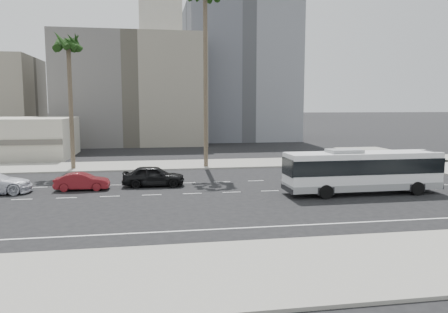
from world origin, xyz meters
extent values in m
plane|color=black|center=(0.00, 0.00, 0.00)|extent=(700.00, 700.00, 0.00)
cube|color=gray|center=(0.00, 15.50, 0.07)|extent=(120.00, 7.00, 0.15)
cube|color=gray|center=(0.00, -15.50, 0.07)|extent=(120.00, 7.00, 0.15)
cube|color=slate|center=(-12.00, 45.00, 9.00)|extent=(24.00, 18.00, 18.00)
cube|color=slate|center=(8.00, 52.00, 13.00)|extent=(20.00, 20.00, 26.00)
cube|color=beige|center=(-2.00, 250.00, 22.00)|extent=(42.00, 42.00, 44.00)
cube|color=beige|center=(-2.00, 250.00, 60.00)|extent=(26.00, 26.00, 32.00)
cube|color=#585D64|center=(45.00, 230.00, 35.00)|extent=(26.00, 26.00, 70.00)
cube|color=#585D64|center=(70.00, 260.00, 30.00)|extent=(22.00, 22.00, 60.00)
cube|color=white|center=(6.54, -2.07, 1.81)|extent=(11.66, 2.67, 2.61)
cube|color=black|center=(6.54, -2.07, 2.16)|extent=(11.72, 2.73, 1.10)
cube|color=gray|center=(6.54, -2.07, 0.65)|extent=(11.68, 2.71, 0.50)
cube|color=gray|center=(5.03, -2.07, 3.21)|extent=(2.42, 1.63, 0.30)
cube|color=#262628|center=(12.05, -2.07, 2.96)|extent=(0.62, 1.81, 0.30)
cylinder|color=black|center=(10.25, -3.35, 0.50)|extent=(1.00, 0.30, 1.00)
cylinder|color=black|center=(10.25, -0.78, 0.50)|extent=(1.00, 0.30, 1.00)
cylinder|color=black|center=(3.12, -3.35, 0.50)|extent=(1.00, 0.30, 1.00)
cylinder|color=black|center=(3.12, -0.78, 0.50)|extent=(1.00, 0.30, 1.00)
imported|color=black|center=(-8.83, 3.53, 0.85)|extent=(2.31, 5.11, 1.70)
imported|color=maroon|center=(-14.33, 2.83, 0.68)|extent=(1.54, 4.15, 1.35)
cylinder|color=brown|center=(-3.28, 13.26, 8.92)|extent=(0.49, 0.49, 17.84)
cylinder|color=brown|center=(-16.90, 14.02, 6.22)|extent=(0.39, 0.39, 12.44)
camera|label=1|loc=(-8.93, -31.41, 6.58)|focal=34.34mm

